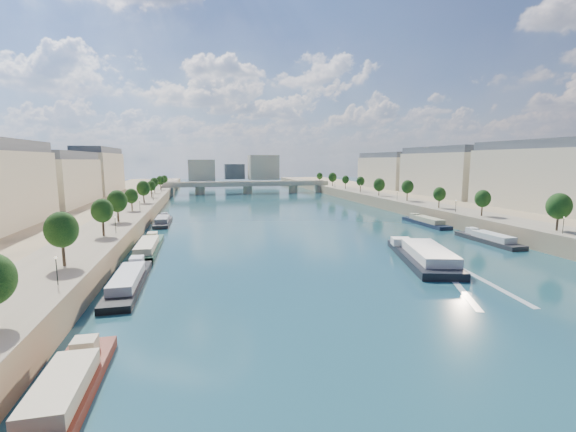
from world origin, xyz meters
TOP-DOWN VIEW (x-y plane):
  - ground at (0.00, 100.00)m, footprint 700.00×700.00m
  - quay_left at (-72.00, 100.00)m, footprint 44.00×520.00m
  - quay_right at (72.00, 100.00)m, footprint 44.00×520.00m
  - pave_left at (-57.00, 100.00)m, footprint 14.00×520.00m
  - pave_right at (57.00, 100.00)m, footprint 14.00×520.00m
  - trees_left at (-55.00, 102.00)m, footprint 4.80×268.80m
  - trees_right at (55.00, 110.00)m, footprint 4.80×268.80m
  - lamps_left at (-52.50, 90.00)m, footprint 0.36×200.36m
  - lamps_right at (52.50, 105.00)m, footprint 0.36×200.36m
  - buildings_left at (-85.00, 112.00)m, footprint 16.00×226.00m
  - buildings_right at (85.00, 112.00)m, footprint 16.00×226.00m
  - skyline at (3.19, 319.52)m, footprint 79.00×42.00m
  - bridge at (0.00, 234.19)m, footprint 112.00×12.00m
  - tour_barge at (16.45, 47.01)m, footprint 16.95×32.39m
  - wake at (16.45, 30.49)m, footprint 14.49×25.89m
  - moored_barges_left at (-45.50, 44.66)m, footprint 5.00×162.18m
  - moored_barges_right at (45.50, 39.09)m, footprint 5.00×131.51m

SIDE VIEW (x-z plane):
  - ground at x=0.00m, z-range 0.00..0.00m
  - wake at x=16.45m, z-range 0.00..0.04m
  - moored_barges_right at x=45.50m, z-range -0.96..2.64m
  - moored_barges_left at x=-45.50m, z-range -0.96..2.64m
  - tour_barge at x=16.45m, z-range -0.87..3.35m
  - quay_left at x=-72.00m, z-range 0.00..5.00m
  - quay_right at x=72.00m, z-range 0.00..5.00m
  - pave_left at x=-57.00m, z-range 5.00..5.10m
  - pave_right at x=57.00m, z-range 5.00..5.10m
  - bridge at x=0.00m, z-range 1.01..9.16m
  - lamps_left at x=-52.50m, z-range 5.64..9.92m
  - lamps_right at x=52.50m, z-range 5.64..9.92m
  - trees_left at x=-55.00m, z-range 6.35..14.61m
  - trees_right at x=55.00m, z-range 6.35..14.61m
  - skyline at x=3.19m, z-range 3.66..25.66m
  - buildings_left at x=-85.00m, z-range 4.85..28.05m
  - buildings_right at x=85.00m, z-range 4.85..28.05m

